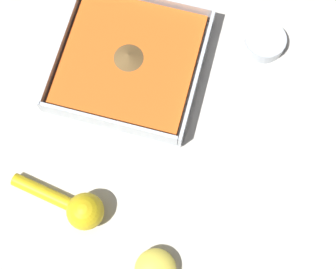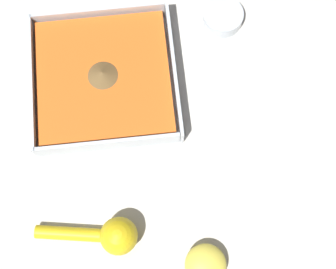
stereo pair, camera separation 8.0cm
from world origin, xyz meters
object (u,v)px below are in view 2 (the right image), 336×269
(square_dish, at_px, (105,79))
(lemon_squeezer, at_px, (109,235))
(lemon_half, at_px, (206,265))
(spice_bowl, at_px, (223,17))

(square_dish, height_order, lemon_squeezer, lemon_squeezer)
(lemon_half, bearing_deg, lemon_squeezer, 67.51)
(lemon_half, bearing_deg, square_dish, 22.31)
(lemon_squeezer, bearing_deg, square_dish, 97.29)
(square_dish, bearing_deg, spice_bowl, -65.44)
(square_dish, height_order, lemon_half, square_dish)
(lemon_squeezer, xyz_separation_m, lemon_half, (-0.06, -0.15, -0.01))
(spice_bowl, bearing_deg, lemon_squeezer, 147.79)
(spice_bowl, bearing_deg, square_dish, 114.56)
(square_dish, xyz_separation_m, lemon_squeezer, (-0.28, 0.01, 0.01))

